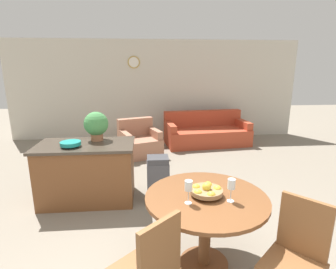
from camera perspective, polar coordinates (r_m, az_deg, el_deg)
name	(u,v)px	position (r m, az deg, el deg)	size (l,w,h in m)	color
wall_back	(155,90)	(7.43, -2.74, 9.65)	(8.00, 0.09, 2.70)	beige
dining_table	(206,212)	(2.66, 8.20, -16.46)	(1.17, 1.17, 0.77)	brown
dining_chair_near_left	(149,268)	(2.15, -4.08, -26.96)	(0.59, 0.59, 0.97)	brown
dining_chair_near_right	(297,254)	(2.47, 26.21, -22.28)	(0.59, 0.59, 0.97)	brown
fruit_bowl	(206,191)	(2.55, 8.36, -12.01)	(0.31, 0.31, 0.14)	olive
wine_glass_left	(189,187)	(2.36, 4.49, -11.25)	(0.07, 0.07, 0.22)	silver
wine_glass_right	(231,185)	(2.45, 13.64, -10.63)	(0.07, 0.07, 0.22)	silver
kitchen_island	(88,172)	(4.11, -17.11, -7.84)	(1.39, 0.78, 0.88)	brown
teal_bowl	(71,144)	(3.88, -20.46, -1.85)	(0.28, 0.28, 0.08)	teal
potted_plant	(96,125)	(4.07, -15.37, 2.07)	(0.36, 0.36, 0.44)	#A36642
trash_bin	(158,179)	(3.95, -2.20, -9.72)	(0.32, 0.29, 0.70)	#47474C
couch	(206,133)	(6.96, 8.29, 0.31)	(2.21, 1.20, 0.84)	#B24228
armchair	(139,143)	(6.06, -6.25, -1.81)	(1.06, 1.06, 0.81)	#A87056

